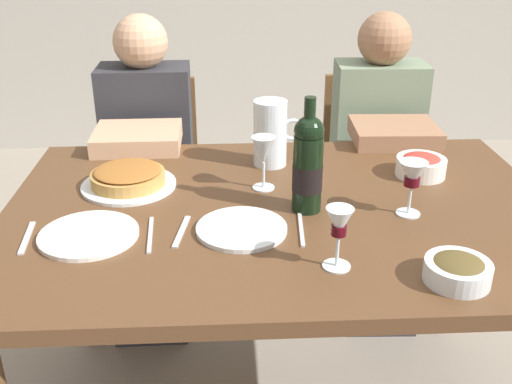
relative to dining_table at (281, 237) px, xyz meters
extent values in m
cube|color=brown|center=(0.00, 0.00, 0.07)|extent=(1.50, 1.00, 0.04)
cylinder|color=brown|center=(-0.67, 0.42, -0.31)|extent=(0.07, 0.07, 0.72)
cylinder|color=brown|center=(0.67, 0.42, -0.31)|extent=(0.07, 0.07, 0.72)
cylinder|color=black|center=(0.06, -0.02, 0.20)|extent=(0.08, 0.08, 0.21)
sphere|color=black|center=(0.06, -0.02, 0.31)|extent=(0.08, 0.08, 0.08)
cylinder|color=black|center=(0.06, -0.02, 0.36)|extent=(0.03, 0.03, 0.08)
cylinder|color=black|center=(0.06, -0.02, 0.19)|extent=(0.08, 0.08, 0.07)
cylinder|color=silver|center=(-0.01, 0.31, 0.20)|extent=(0.10, 0.10, 0.21)
cylinder|color=silver|center=(-0.01, 0.31, 0.16)|extent=(0.10, 0.10, 0.12)
torus|color=silver|center=(0.06, 0.31, 0.21)|extent=(0.07, 0.01, 0.07)
cylinder|color=silver|center=(-0.43, 0.16, 0.10)|extent=(0.27, 0.27, 0.01)
cylinder|color=#C18E47|center=(-0.43, 0.16, 0.12)|extent=(0.21, 0.21, 0.03)
ellipsoid|color=#9E6028|center=(-0.43, 0.16, 0.14)|extent=(0.19, 0.19, 0.02)
cylinder|color=white|center=(0.44, 0.19, 0.12)|extent=(0.15, 0.15, 0.06)
ellipsoid|color=#B2382D|center=(0.44, 0.19, 0.14)|extent=(0.12, 0.12, 0.04)
cylinder|color=silver|center=(0.34, -0.38, 0.12)|extent=(0.14, 0.14, 0.05)
ellipsoid|color=brown|center=(0.34, -0.38, 0.13)|extent=(0.12, 0.12, 0.03)
cylinder|color=silver|center=(0.10, -0.31, 0.09)|extent=(0.06, 0.06, 0.00)
cylinder|color=silver|center=(0.10, -0.31, 0.13)|extent=(0.01, 0.01, 0.08)
cone|color=silver|center=(0.10, -0.31, 0.21)|extent=(0.06, 0.06, 0.07)
cylinder|color=#470A14|center=(0.10, -0.31, 0.19)|extent=(0.03, 0.03, 0.02)
cylinder|color=silver|center=(-0.04, 0.13, 0.09)|extent=(0.06, 0.06, 0.00)
cylinder|color=silver|center=(-0.04, 0.13, 0.13)|extent=(0.01, 0.01, 0.08)
cone|color=silver|center=(-0.04, 0.13, 0.21)|extent=(0.07, 0.07, 0.08)
cylinder|color=silver|center=(0.33, -0.06, 0.09)|extent=(0.06, 0.06, 0.00)
cylinder|color=silver|center=(0.33, -0.06, 0.13)|extent=(0.01, 0.01, 0.08)
cone|color=silver|center=(0.33, -0.06, 0.21)|extent=(0.07, 0.07, 0.07)
cylinder|color=#470A14|center=(0.33, -0.06, 0.19)|extent=(0.04, 0.04, 0.02)
cylinder|color=silver|center=(-0.11, -0.13, 0.10)|extent=(0.23, 0.23, 0.01)
cylinder|color=white|center=(-0.49, -0.14, 0.10)|extent=(0.24, 0.24, 0.01)
cube|color=silver|center=(-0.26, -0.13, 0.09)|extent=(0.04, 0.16, 0.00)
cube|color=silver|center=(0.04, -0.13, 0.09)|extent=(0.02, 0.18, 0.00)
cube|color=silver|center=(-0.34, -0.14, 0.09)|extent=(0.02, 0.18, 0.00)
cube|color=silver|center=(-0.64, -0.14, 0.09)|extent=(0.03, 0.16, 0.00)
cube|color=brown|center=(-0.45, 0.81, -0.21)|extent=(0.40, 0.40, 0.02)
cube|color=brown|center=(-0.45, 0.99, 0.00)|extent=(0.36, 0.03, 0.40)
cylinder|color=brown|center=(-0.62, 0.64, -0.44)|extent=(0.04, 0.04, 0.45)
cylinder|color=brown|center=(-0.28, 0.64, -0.44)|extent=(0.04, 0.04, 0.45)
cylinder|color=brown|center=(-0.62, 0.98, -0.44)|extent=(0.04, 0.04, 0.45)
cylinder|color=brown|center=(-0.28, 0.98, -0.44)|extent=(0.04, 0.04, 0.45)
cube|color=#2D2D33|center=(-0.45, 0.77, 0.05)|extent=(0.34, 0.20, 0.50)
sphere|color=tan|center=(-0.45, 0.77, 0.39)|extent=(0.20, 0.20, 0.20)
cube|color=#33333D|center=(-0.45, 0.58, -0.20)|extent=(0.31, 0.38, 0.14)
cube|color=#33333D|center=(-0.45, 0.43, -0.47)|extent=(0.27, 0.12, 0.40)
cube|color=tan|center=(-0.45, 0.49, 0.12)|extent=(0.29, 0.24, 0.06)
cube|color=brown|center=(0.45, 0.82, -0.21)|extent=(0.42, 0.42, 0.02)
cube|color=brown|center=(0.46, 1.00, 0.00)|extent=(0.36, 0.04, 0.40)
cylinder|color=brown|center=(0.27, 0.65, -0.44)|extent=(0.04, 0.04, 0.45)
cylinder|color=brown|center=(0.61, 0.64, -0.44)|extent=(0.04, 0.04, 0.45)
cylinder|color=brown|center=(0.29, 0.99, -0.44)|extent=(0.04, 0.04, 0.45)
cylinder|color=brown|center=(0.63, 0.98, -0.44)|extent=(0.04, 0.04, 0.45)
cube|color=gray|center=(0.45, 0.78, 0.05)|extent=(0.35, 0.21, 0.50)
sphere|color=#9E7051|center=(0.45, 0.78, 0.39)|extent=(0.20, 0.20, 0.20)
cube|color=#33333D|center=(0.44, 0.59, -0.20)|extent=(0.32, 0.39, 0.14)
cube|color=#33333D|center=(0.44, 0.44, -0.47)|extent=(0.28, 0.13, 0.40)
cube|color=#9E7051|center=(0.44, 0.50, 0.12)|extent=(0.30, 0.25, 0.06)
camera|label=1|loc=(-0.14, -1.43, 0.81)|focal=41.59mm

